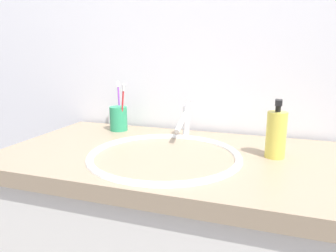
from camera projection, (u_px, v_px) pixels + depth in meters
The scene contains 7 objects.
tiled_wall_back at pixel (197, 36), 1.26m from camera, with size 2.28×0.04×2.40m, color silver.
sink_basin at pixel (165, 167), 0.99m from camera, with size 0.48×0.48×0.11m.
faucet at pixel (185, 121), 1.17m from camera, with size 0.02×0.16×0.13m.
toothbrush_cup at pixel (119, 119), 1.30m from camera, with size 0.07×0.07×0.10m, color #2D9966.
toothbrush_red at pixel (123, 105), 1.26m from camera, with size 0.05×0.05×0.19m.
toothbrush_purple at pixel (119, 102), 1.32m from camera, with size 0.04×0.05×0.19m.
soap_dispenser at pixel (276, 134), 0.96m from camera, with size 0.06×0.06×0.18m.
Camera 1 is at (0.31, -0.93, 1.13)m, focal length 33.93 mm.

